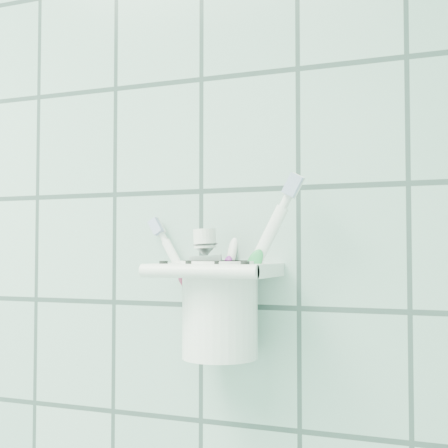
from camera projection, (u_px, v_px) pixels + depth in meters
name	position (u px, v px, depth m)	size (l,w,h in m)	color
holder_bracket	(216.00, 271.00, 0.71)	(0.13, 0.11, 0.04)	white
cup	(220.00, 306.00, 0.71)	(0.09, 0.09, 0.11)	white
toothbrush_pink	(221.00, 269.00, 0.73)	(0.09, 0.03, 0.17)	white
toothbrush_blue	(214.00, 266.00, 0.73)	(0.03, 0.06, 0.19)	white
toothbrush_orange	(212.00, 253.00, 0.71)	(0.10, 0.02, 0.22)	white
toothpaste_tube	(210.00, 280.00, 0.71)	(0.04, 0.04, 0.14)	silver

